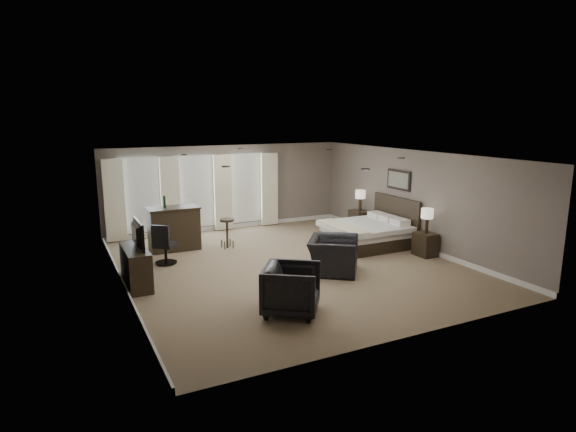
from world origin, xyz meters
name	(u,v)px	position (x,y,z in m)	size (l,w,h in m)	color
room	(288,212)	(0.00, 0.00, 1.30)	(7.60, 8.60, 2.64)	#75634A
window_bay	(197,194)	(-1.00, 4.11, 1.20)	(5.25, 0.20, 2.30)	silver
bed	(363,223)	(2.58, 0.62, 0.64)	(2.01, 1.92, 1.28)	silver
nightstand_near	(425,244)	(3.47, -0.83, 0.30)	(0.44, 0.54, 0.59)	black
nightstand_far	(360,221)	(3.47, 2.07, 0.32)	(0.48, 0.59, 0.65)	black
lamp_near	(427,221)	(3.47, -0.83, 0.90)	(0.30, 0.30, 0.63)	beige
lamp_far	(360,200)	(3.47, 2.07, 0.96)	(0.31, 0.31, 0.63)	beige
wall_art	(398,180)	(3.70, 0.62, 1.75)	(0.04, 0.96, 0.56)	slate
dresser	(136,267)	(-3.45, 0.16, 0.40)	(0.45, 1.39, 0.81)	black
tv	(134,245)	(-3.45, 0.16, 0.87)	(0.99, 0.57, 0.13)	black
armchair_near	(333,249)	(0.70, -0.89, 0.53)	(1.21, 0.79, 1.06)	black
armchair_far	(292,287)	(-1.19, -2.56, 0.49)	(0.96, 0.90, 0.99)	black
bar_counter	(174,228)	(-2.09, 2.54, 0.58)	(1.32, 0.69, 1.15)	black
bar_stool_left	(189,235)	(-1.70, 2.57, 0.34)	(0.32, 0.32, 0.68)	black
bar_stool_right	(227,233)	(-0.78, 2.09, 0.40)	(0.38, 0.38, 0.80)	black
desk_chair	(165,244)	(-2.57, 1.40, 0.50)	(0.51, 0.51, 0.99)	black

